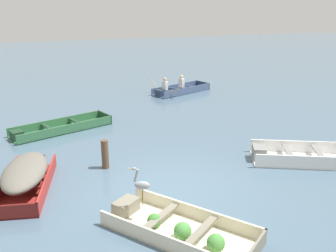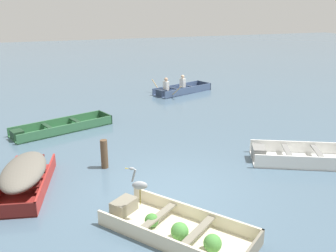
{
  "view_description": "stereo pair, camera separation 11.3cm",
  "coord_description": "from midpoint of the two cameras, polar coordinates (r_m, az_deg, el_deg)",
  "views": [
    {
      "loc": [
        -2.89,
        -7.71,
        4.4
      ],
      "look_at": [
        1.31,
        3.77,
        0.35
      ],
      "focal_mm": 40.0,
      "sensor_mm": 36.0,
      "label": 1
    },
    {
      "loc": [
        -2.79,
        -7.75,
        4.4
      ],
      "look_at": [
        1.31,
        3.77,
        0.35
      ],
      "focal_mm": 40.0,
      "sensor_mm": 36.0,
      "label": 2
    }
  ],
  "objects": [
    {
      "name": "mooring_post",
      "position": [
        10.51,
        -9.39,
        -4.23
      ],
      "size": [
        0.2,
        0.2,
        0.82
      ],
      "primitive_type": "cylinder",
      "color": "brown",
      "rests_on": "ground"
    },
    {
      "name": "skiff_green_mid_moored",
      "position": [
        13.96,
        -16.08,
        -0.31
      ],
      "size": [
        3.69,
        2.11,
        0.33
      ],
      "color": "#387047",
      "rests_on": "ground"
    },
    {
      "name": "rowboat_slate_blue_with_crew",
      "position": [
        19.12,
        1.94,
        5.59
      ],
      "size": [
        3.32,
        2.48,
        0.91
      ],
      "color": "#475B7F",
      "rests_on": "ground"
    },
    {
      "name": "ground_plane",
      "position": [
        9.33,
        0.53,
        -9.8
      ],
      "size": [
        80.0,
        80.0,
        0.0
      ],
      "primitive_type": "plane",
      "color": "slate"
    },
    {
      "name": "heron_on_dinghy",
      "position": [
        7.78,
        -4.01,
        -8.83
      ],
      "size": [
        0.44,
        0.26,
        0.84
      ],
      "color": "olive",
      "rests_on": "dinghy_cream_foreground"
    },
    {
      "name": "dinghy_cream_foreground",
      "position": [
        7.71,
        1.41,
        -15.32
      ],
      "size": [
        2.87,
        3.24,
        0.39
      ],
      "color": "beige",
      "rests_on": "ground"
    },
    {
      "name": "skiff_white_near_moored",
      "position": [
        11.53,
        19.3,
        -4.45
      ],
      "size": [
        3.11,
        2.35,
        0.4
      ],
      "color": "white",
      "rests_on": "ground"
    },
    {
      "name": "skiff_red_far_moored",
      "position": [
        9.87,
        -20.72,
        -6.78
      ],
      "size": [
        1.59,
        2.91,
        0.73
      ],
      "color": "#AD2D28",
      "rests_on": "ground"
    }
  ]
}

